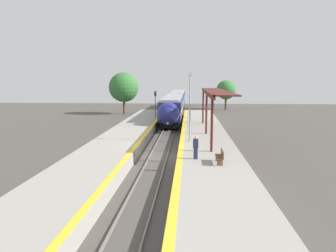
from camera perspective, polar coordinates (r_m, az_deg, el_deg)
ground_plane at (r=27.11m, az=-1.62°, el=-5.39°), size 120.00×120.00×0.00m
rail_left at (r=27.17m, az=-3.14°, el=-5.21°), size 0.08×90.00×0.15m
rail_right at (r=27.04m, az=-0.10°, el=-5.27°), size 0.08×90.00×0.15m
train at (r=58.43m, az=1.32°, el=4.07°), size 2.85×42.54×3.83m
platform_right at (r=26.93m, az=6.87°, el=-4.50°), size 4.66×64.00×0.96m
platform_left at (r=27.64m, az=-9.75°, el=-4.23°), size 4.51×64.00×0.96m
platform_bench at (r=21.45m, az=9.12°, el=-5.21°), size 0.44×1.57×0.89m
person_waiting at (r=22.33m, az=4.84°, el=-3.70°), size 0.36×0.22×1.59m
railway_signal at (r=46.61m, az=-2.21°, el=3.83°), size 0.28×0.28×4.69m
lamppost_near at (r=28.18m, az=3.85°, el=4.05°), size 0.36×0.20×5.98m
lamppost_mid at (r=37.19m, az=3.84°, el=5.04°), size 0.36×0.20×5.98m
lamppost_far at (r=46.21m, az=3.83°, el=5.64°), size 0.36×0.20×5.98m
station_canopy at (r=32.46m, az=7.78°, el=5.68°), size 2.02×19.21×4.31m
background_tree_left at (r=60.53m, az=-7.71°, el=6.69°), size 5.40×5.40×7.61m
background_tree_right at (r=69.93m, az=10.07°, el=6.21°), size 4.01×4.01×6.17m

